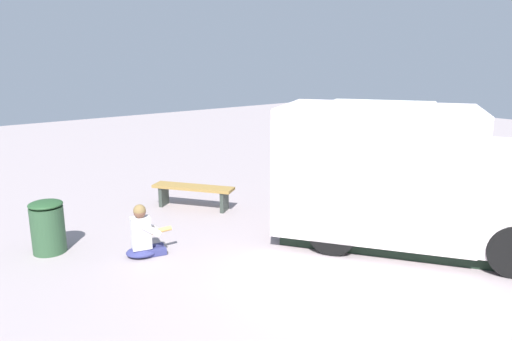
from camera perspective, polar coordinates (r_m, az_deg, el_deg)
ground_plane at (r=8.40m, az=10.71°, el=-9.13°), size 40.00×40.00×0.00m
food_truck at (r=8.55m, az=17.94°, el=-1.15°), size 4.20×4.98×2.39m
person_customer at (r=8.05m, az=-13.47°, el=-7.75°), size 0.81×0.56×0.89m
planter_flowering_far at (r=12.90m, az=5.16°, el=0.81°), size 0.42×0.42×0.69m
planter_flowering_side at (r=13.20m, az=11.81°, el=0.59°), size 0.50×0.50×0.62m
plaza_bench at (r=10.28m, az=-7.60°, el=-2.51°), size 1.33×1.70×0.50m
trash_bin at (r=8.65m, az=-23.87°, el=-6.19°), size 0.55×0.55×0.90m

